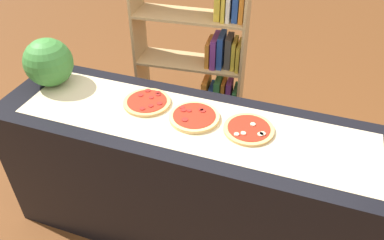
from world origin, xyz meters
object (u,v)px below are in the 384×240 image
object	(u,v)px
pizza_pepperoni_0	(147,102)
pizza_mushroom_2	(249,129)
bookshelf	(206,67)
pizza_pepperoni_1	(194,117)
watermelon	(48,62)

from	to	relation	value
pizza_pepperoni_0	pizza_mushroom_2	xyz separation A→B (m)	(0.62, -0.05, -0.00)
bookshelf	pizza_pepperoni_0	bearing A→B (deg)	-96.19
bookshelf	pizza_pepperoni_1	bearing A→B (deg)	-76.42
pizza_pepperoni_1	bookshelf	xyz separation A→B (m)	(-0.22, 0.89, -0.21)
pizza_pepperoni_1	watermelon	distance (m)	0.97
pizza_mushroom_2	watermelon	xyz separation A→B (m)	(-1.27, 0.06, 0.14)
pizza_pepperoni_1	bookshelf	size ratio (longest dim) A/B	0.18
pizza_pepperoni_0	bookshelf	distance (m)	0.88
pizza_pepperoni_0	pizza_mushroom_2	world-z (taller)	same
pizza_pepperoni_0	pizza_mushroom_2	size ratio (longest dim) A/B	1.02
pizza_pepperoni_0	pizza_mushroom_2	bearing A→B (deg)	-4.26
pizza_pepperoni_1	pizza_mushroom_2	size ratio (longest dim) A/B	1.03
pizza_pepperoni_0	bookshelf	bearing A→B (deg)	83.81
watermelon	pizza_mushroom_2	bearing A→B (deg)	-2.50
pizza_mushroom_2	bookshelf	size ratio (longest dim) A/B	0.18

